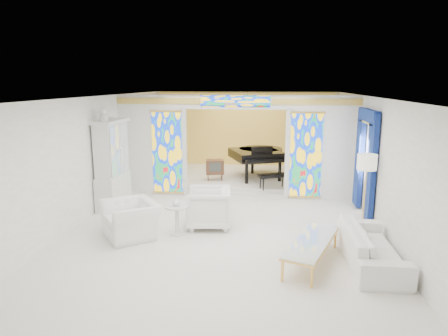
# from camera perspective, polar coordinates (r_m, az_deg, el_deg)

# --- Properties ---
(floor) EXTENTS (12.00, 12.00, 0.00)m
(floor) POSITION_cam_1_polar(r_m,az_deg,el_deg) (10.14, 0.57, -7.12)
(floor) COLOR silver
(floor) RESTS_ON ground
(ceiling) EXTENTS (7.00, 12.00, 0.02)m
(ceiling) POSITION_cam_1_polar(r_m,az_deg,el_deg) (9.58, 0.61, 10.08)
(ceiling) COLOR white
(ceiling) RESTS_ON wall_back
(wall_back) EXTENTS (7.00, 0.02, 3.00)m
(wall_back) POSITION_cam_1_polar(r_m,az_deg,el_deg) (15.66, 3.00, 5.34)
(wall_back) COLOR white
(wall_back) RESTS_ON floor
(wall_front) EXTENTS (7.00, 0.02, 3.00)m
(wall_front) POSITION_cam_1_polar(r_m,az_deg,el_deg) (4.10, -8.91, -14.63)
(wall_front) COLOR white
(wall_front) RESTS_ON floor
(wall_left) EXTENTS (0.02, 12.00, 3.00)m
(wall_left) POSITION_cam_1_polar(r_m,az_deg,el_deg) (10.71, -18.38, 1.59)
(wall_left) COLOR white
(wall_left) RESTS_ON floor
(wall_right) EXTENTS (0.02, 12.00, 3.00)m
(wall_right) POSITION_cam_1_polar(r_m,az_deg,el_deg) (10.00, 20.95, 0.70)
(wall_right) COLOR white
(wall_right) RESTS_ON floor
(partition_wall) EXTENTS (7.00, 0.22, 3.00)m
(partition_wall) POSITION_cam_1_polar(r_m,az_deg,el_deg) (11.68, 1.66, 3.80)
(partition_wall) COLOR white
(partition_wall) RESTS_ON floor
(stained_glass_left) EXTENTS (0.90, 0.04, 2.40)m
(stained_glass_left) POSITION_cam_1_polar(r_m,az_deg,el_deg) (11.99, -8.11, 2.19)
(stained_glass_left) COLOR gold
(stained_glass_left) RESTS_ON partition_wall
(stained_glass_right) EXTENTS (0.90, 0.04, 2.40)m
(stained_glass_right) POSITION_cam_1_polar(r_m,az_deg,el_deg) (11.63, 11.62, 1.76)
(stained_glass_right) COLOR gold
(stained_glass_right) RESTS_ON partition_wall
(stained_glass_transom) EXTENTS (2.00, 0.04, 0.34)m
(stained_glass_transom) POSITION_cam_1_polar(r_m,az_deg,el_deg) (11.47, 1.65, 9.50)
(stained_glass_transom) COLOR gold
(stained_glass_transom) RESTS_ON partition_wall
(alcove_platform) EXTENTS (6.80, 3.80, 0.18)m
(alcove_platform) POSITION_cam_1_polar(r_m,az_deg,el_deg) (14.04, 2.41, -1.29)
(alcove_platform) COLOR silver
(alcove_platform) RESTS_ON floor
(gold_curtain_back) EXTENTS (6.70, 0.10, 2.90)m
(gold_curtain_back) POSITION_cam_1_polar(r_m,az_deg,el_deg) (15.54, 2.97, 5.29)
(gold_curtain_back) COLOR #E2B74E
(gold_curtain_back) RESTS_ON wall_back
(chandelier) EXTENTS (0.48, 0.48, 0.30)m
(chandelier) POSITION_cam_1_polar(r_m,az_deg,el_deg) (13.57, 3.32, 8.75)
(chandelier) COLOR gold
(chandelier) RESTS_ON ceiling
(blue_drapes) EXTENTS (0.14, 1.85, 2.65)m
(blue_drapes) POSITION_cam_1_polar(r_m,az_deg,el_deg) (10.63, 19.57, 1.87)
(blue_drapes) COLOR navy
(blue_drapes) RESTS_ON wall_right
(china_cabinet) EXTENTS (0.56, 1.46, 2.72)m
(china_cabinet) POSITION_cam_1_polar(r_m,az_deg,el_deg) (11.19, -15.67, 0.47)
(china_cabinet) COLOR silver
(china_cabinet) RESTS_ON floor
(armchair_left) EXTENTS (1.56, 1.58, 0.78)m
(armchair_left) POSITION_cam_1_polar(r_m,az_deg,el_deg) (9.09, -13.15, -7.15)
(armchair_left) COLOR silver
(armchair_left) RESTS_ON floor
(armchair_right) EXTENTS (1.12, 1.09, 0.93)m
(armchair_right) POSITION_cam_1_polar(r_m,az_deg,el_deg) (9.42, -2.20, -5.67)
(armchair_right) COLOR silver
(armchair_right) RESTS_ON floor
(sofa) EXTENTS (0.93, 2.32, 0.67)m
(sofa) POSITION_cam_1_polar(r_m,az_deg,el_deg) (8.12, 20.26, -10.39)
(sofa) COLOR white
(sofa) RESTS_ON floor
(side_table) EXTENTS (0.58, 0.58, 0.67)m
(side_table) POSITION_cam_1_polar(r_m,az_deg,el_deg) (9.02, -6.76, -6.76)
(side_table) COLOR silver
(side_table) RESTS_ON floor
(vase) EXTENTS (0.23, 0.23, 0.20)m
(vase) POSITION_cam_1_polar(r_m,az_deg,el_deg) (8.91, -6.81, -4.74)
(vase) COLOR white
(vase) RESTS_ON side_table
(coffee_table) EXTENTS (1.26, 2.08, 0.45)m
(coffee_table) POSITION_cam_1_polar(r_m,az_deg,el_deg) (7.76, 12.44, -10.37)
(coffee_table) COLOR white
(coffee_table) RESTS_ON floor
(floor_lamp) EXTENTS (0.45, 0.45, 1.78)m
(floor_lamp) POSITION_cam_1_polar(r_m,az_deg,el_deg) (9.47, 19.73, 0.29)
(floor_lamp) COLOR gold
(floor_lamp) RESTS_ON floor
(grand_piano) EXTENTS (2.12, 3.21, 1.15)m
(grand_piano) POSITION_cam_1_polar(r_m,az_deg,el_deg) (13.62, 4.99, 1.96)
(grand_piano) COLOR black
(grand_piano) RESTS_ON alcove_platform
(tv_console) EXTENTS (0.65, 0.50, 0.68)m
(tv_console) POSITION_cam_1_polar(r_m,az_deg,el_deg) (13.15, -1.31, 0.16)
(tv_console) COLOR brown
(tv_console) RESTS_ON alcove_platform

